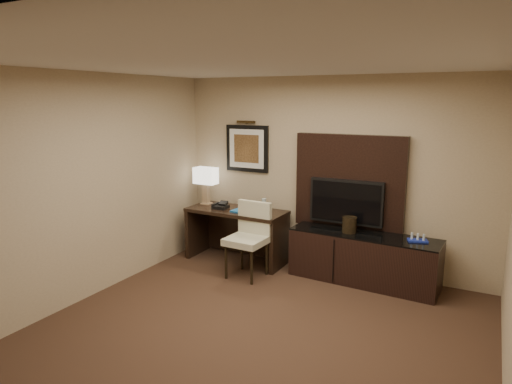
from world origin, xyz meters
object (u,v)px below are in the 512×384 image
Objects in this scene: credenza at (363,258)px; desk_phone at (221,205)px; ice_bucket at (349,225)px; water_bottle at (264,205)px; table_lamp at (206,186)px; minibar_tray at (418,238)px; desk_chair at (246,240)px; tv at (346,202)px; desk at (237,235)px.

desk_phone is at bearing -173.78° from credenza.
ice_bucket reaches higher than credenza.
ice_bucket is at bearing -2.00° from water_bottle.
table_lamp is 2.44× the size of minibar_tray.
desk_chair is at bearing -36.91° from desk_phone.
ice_bucket is (-0.20, -0.02, 0.44)m from credenza.
tv is 1.85m from desk_phone.
table_lamp is at bearing 178.25° from ice_bucket.
ice_bucket is at bearing -1.47° from desk_phone.
water_bottle is at bearing -171.89° from tv.
water_bottle is at bearing 11.33° from desk.
water_bottle is at bearing 7.21° from desk_phone.
table_lamp is 1.03m from water_bottle.
tv reaches higher than desk.
ice_bucket is (2.29, -0.07, -0.31)m from table_lamp.
desk_phone is at bearing -177.95° from minibar_tray.
tv is at bearing 8.11° from water_bottle.
desk_phone is at bearing -165.92° from desk.
desk_phone is 1.94m from ice_bucket.
water_bottle reaches higher than credenza.
desk_chair reaches higher than desk_phone.
desk_chair is 4.45× the size of minibar_tray.
desk_chair is 5.02× the size of ice_bucket.
desk_chair is (-1.45, -0.54, 0.19)m from credenza.
table_lamp reaches higher than ice_bucket.
desk reaches higher than credenza.
tv is (-0.31, 0.19, 0.69)m from credenza.
minibar_tray reaches higher than credenza.
table_lamp is at bearing -177.77° from credenza.
water_bottle is (-0.02, 0.57, 0.36)m from desk_chair.
credenza is at bearing -0.95° from water_bottle.
credenza is 2.19m from desk_phone.
minibar_tray is (0.97, -0.20, -0.32)m from tv.
table_lamp is at bearing 178.57° from water_bottle.
desk_phone is (-2.13, -0.11, 0.51)m from credenza.
tv is at bearing 118.74° from ice_bucket.
desk_phone reaches higher than desk.
table_lamp is at bearing 152.98° from desk_chair.
water_bottle reaches higher than desk.
desk is 1.89m from credenza.
table_lamp is (-2.17, -0.14, 0.05)m from tv.
desk_chair reaches higher than ice_bucket.
tv is at bearing 3.69° from table_lamp.
desk_chair is at bearing -165.70° from minibar_tray.
ice_bucket is (1.28, -0.04, -0.12)m from water_bottle.
table_lamp reaches higher than desk_chair.
table_lamp reaches higher than credenza.
tv is 1.18m from water_bottle.
water_bottle is 2.14m from minibar_tray.
ice_bucket is at bearing -61.26° from tv.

